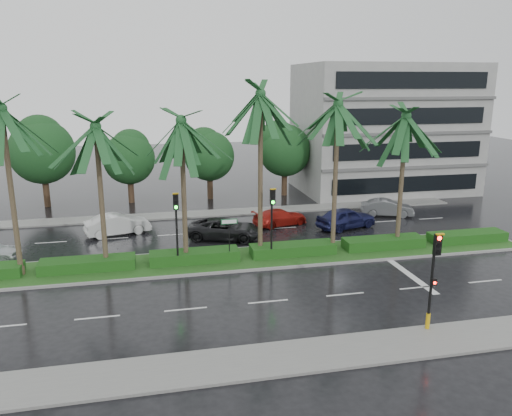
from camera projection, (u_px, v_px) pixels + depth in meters
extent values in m
plane|color=black|center=(248.00, 266.00, 29.04)|extent=(120.00, 120.00, 0.00)
cube|color=slate|center=(300.00, 356.00, 19.37)|extent=(40.00, 2.40, 0.12)
cube|color=slate|center=(219.00, 213.00, 40.39)|extent=(40.00, 2.00, 0.12)
cube|color=gray|center=(245.00, 259.00, 29.97)|extent=(36.00, 4.00, 0.14)
cube|color=#1E4717|center=(245.00, 258.00, 29.95)|extent=(35.60, 3.70, 0.02)
cube|color=#1D4112|center=(88.00, 264.00, 28.02)|extent=(5.20, 1.40, 0.60)
cube|color=#1D4112|center=(195.00, 256.00, 29.26)|extent=(5.20, 1.40, 0.60)
cube|color=#1D4112|center=(293.00, 249.00, 30.49)|extent=(5.20, 1.40, 0.60)
cube|color=#1D4112|center=(383.00, 243.00, 31.73)|extent=(5.20, 1.40, 0.60)
cube|color=#1D4112|center=(467.00, 237.00, 32.96)|extent=(5.20, 1.40, 0.60)
cube|color=silver|center=(2.00, 326.00, 21.84)|extent=(2.00, 0.12, 0.01)
cube|color=silver|center=(51.00, 242.00, 33.20)|extent=(2.00, 0.12, 0.01)
cube|color=silver|center=(97.00, 318.00, 22.66)|extent=(2.00, 0.12, 0.01)
cube|color=silver|center=(113.00, 238.00, 34.02)|extent=(2.00, 0.12, 0.01)
cube|color=silver|center=(186.00, 309.00, 23.48)|extent=(2.00, 0.12, 0.01)
cube|color=silver|center=(172.00, 235.00, 34.84)|extent=(2.00, 0.12, 0.01)
cube|color=silver|center=(268.00, 301.00, 24.30)|extent=(2.00, 0.12, 0.01)
cube|color=silver|center=(229.00, 231.00, 35.67)|extent=(2.00, 0.12, 0.01)
cube|color=silver|center=(345.00, 294.00, 25.13)|extent=(2.00, 0.12, 0.01)
cube|color=silver|center=(283.00, 228.00, 36.49)|extent=(2.00, 0.12, 0.01)
cube|color=silver|center=(417.00, 288.00, 25.95)|extent=(2.00, 0.12, 0.01)
cube|color=silver|center=(334.00, 225.00, 37.31)|extent=(2.00, 0.12, 0.01)
cube|color=silver|center=(485.00, 281.00, 26.77)|extent=(2.00, 0.12, 0.01)
cube|color=silver|center=(384.00, 221.00, 38.13)|extent=(2.00, 0.12, 0.01)
cube|color=silver|center=(431.00, 218.00, 38.96)|extent=(2.00, 0.12, 0.01)
cube|color=silver|center=(407.00, 273.00, 27.95)|extent=(0.40, 6.00, 0.01)
cylinder|color=#403125|center=(12.00, 195.00, 26.27)|extent=(0.28, 0.28, 8.96)
cylinder|color=#403125|center=(21.00, 270.00, 27.32)|extent=(0.40, 0.40, 0.44)
cylinder|color=#403125|center=(101.00, 199.00, 27.41)|extent=(0.28, 0.28, 7.96)
cylinder|color=#403125|center=(106.00, 263.00, 28.34)|extent=(0.40, 0.40, 0.44)
cylinder|color=#403125|center=(184.00, 194.00, 28.12)|extent=(0.28, 0.28, 8.22)
cylinder|color=#403125|center=(186.00, 259.00, 29.08)|extent=(0.40, 0.40, 0.44)
cylinder|color=#403125|center=(260.00, 178.00, 29.15)|extent=(0.28, 0.28, 9.61)
cylinder|color=#403125|center=(260.00, 252.00, 30.29)|extent=(0.40, 0.40, 0.44)
cylinder|color=#403125|center=(335.00, 181.00, 29.77)|extent=(0.28, 0.28, 9.03)
cylinder|color=#403125|center=(332.00, 249.00, 30.84)|extent=(0.40, 0.40, 0.44)
cylinder|color=#403125|center=(401.00, 183.00, 31.08)|extent=(0.28, 0.28, 8.26)
cylinder|color=#403125|center=(397.00, 242.00, 32.05)|extent=(0.40, 0.40, 0.44)
cylinder|color=black|center=(431.00, 292.00, 21.02)|extent=(0.12, 0.12, 3.40)
cube|color=black|center=(438.00, 245.00, 20.31)|extent=(0.30, 0.18, 0.90)
cube|color=gold|center=(440.00, 234.00, 20.08)|extent=(0.34, 0.12, 0.06)
cylinder|color=#FF0C05|center=(440.00, 238.00, 20.15)|extent=(0.18, 0.04, 0.18)
cylinder|color=black|center=(439.00, 245.00, 20.22)|extent=(0.18, 0.04, 0.18)
cylinder|color=black|center=(438.00, 252.00, 20.29)|extent=(0.18, 0.04, 0.18)
cylinder|color=gold|center=(428.00, 321.00, 21.35)|extent=(0.18, 0.18, 0.70)
cube|color=black|center=(434.00, 282.00, 20.74)|extent=(0.22, 0.16, 0.32)
cylinder|color=#FF0C05|center=(435.00, 283.00, 20.66)|extent=(0.12, 0.03, 0.12)
cylinder|color=black|center=(177.00, 238.00, 28.14)|extent=(0.12, 0.12, 3.40)
cube|color=black|center=(176.00, 202.00, 27.44)|extent=(0.30, 0.18, 0.90)
cube|color=gold|center=(176.00, 193.00, 27.20)|extent=(0.34, 0.12, 0.06)
cylinder|color=black|center=(176.00, 197.00, 27.27)|extent=(0.18, 0.04, 0.18)
cylinder|color=black|center=(176.00, 202.00, 27.34)|extent=(0.18, 0.04, 0.18)
cylinder|color=#0CE519|center=(176.00, 207.00, 27.41)|extent=(0.18, 0.04, 0.18)
cylinder|color=black|center=(272.00, 232.00, 29.27)|extent=(0.12, 0.12, 3.40)
cube|color=black|center=(273.00, 197.00, 28.57)|extent=(0.30, 0.18, 0.90)
cube|color=gold|center=(273.00, 189.00, 28.33)|extent=(0.34, 0.12, 0.06)
cylinder|color=black|center=(273.00, 192.00, 28.40)|extent=(0.18, 0.04, 0.18)
cylinder|color=black|center=(273.00, 197.00, 28.47)|extent=(0.18, 0.04, 0.18)
cylinder|color=#0CE519|center=(273.00, 202.00, 28.55)|extent=(0.18, 0.04, 0.18)
cylinder|color=black|center=(229.00, 240.00, 28.95)|extent=(0.06, 0.06, 2.60)
cube|color=#0C5926|center=(229.00, 222.00, 28.64)|extent=(0.95, 0.04, 0.30)
cube|color=white|center=(229.00, 222.00, 28.61)|extent=(0.85, 0.01, 0.22)
cylinder|color=#3E2D1C|center=(46.00, 192.00, 42.41)|extent=(0.52, 0.52, 2.61)
sphere|color=#143618|center=(42.00, 152.00, 41.57)|extent=(5.37, 5.37, 5.37)
sphere|color=#143618|center=(41.00, 139.00, 41.59)|extent=(4.03, 4.03, 4.03)
cylinder|color=#3E2D1C|center=(131.00, 190.00, 43.90)|extent=(0.52, 0.52, 2.17)
sphere|color=#143618|center=(129.00, 159.00, 43.20)|extent=(4.46, 4.46, 4.46)
sphere|color=#143618|center=(128.00, 148.00, 43.27)|extent=(3.34, 3.34, 3.34)
cylinder|color=#3E2D1C|center=(210.00, 187.00, 45.34)|extent=(0.52, 0.52, 2.18)
sphere|color=#143618|center=(209.00, 156.00, 44.64)|extent=(4.48, 4.48, 4.48)
sphere|color=#143618|center=(209.00, 146.00, 44.71)|extent=(3.36, 3.36, 3.36)
cylinder|color=#3E2D1C|center=(284.00, 183.00, 46.76)|extent=(0.52, 0.52, 2.35)
sphere|color=#143618|center=(285.00, 150.00, 46.00)|extent=(4.82, 4.82, 4.82)
sphere|color=#143618|center=(284.00, 140.00, 46.06)|extent=(3.62, 3.62, 3.62)
cylinder|color=#3E2D1C|center=(354.00, 179.00, 48.18)|extent=(0.52, 0.52, 2.48)
sphere|color=#143618|center=(356.00, 146.00, 47.38)|extent=(5.10, 5.10, 5.10)
sphere|color=#143618|center=(355.00, 135.00, 47.42)|extent=(3.83, 3.83, 3.83)
cube|color=gray|center=(384.00, 128.00, 48.09)|extent=(16.00, 10.00, 12.00)
imported|color=silver|center=(118.00, 224.00, 34.78)|extent=(2.66, 4.68, 1.46)
imported|color=black|center=(225.00, 229.00, 33.81)|extent=(3.84, 5.49, 1.39)
imported|color=#A51912|center=(280.00, 217.00, 37.08)|extent=(2.82, 4.50, 1.22)
imported|color=#171A47|center=(346.00, 218.00, 36.29)|extent=(3.03, 4.84, 1.54)
imported|color=#5B5D61|center=(387.00, 208.00, 39.59)|extent=(2.60, 4.28, 1.33)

